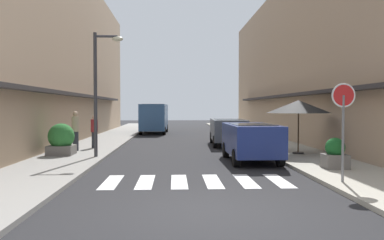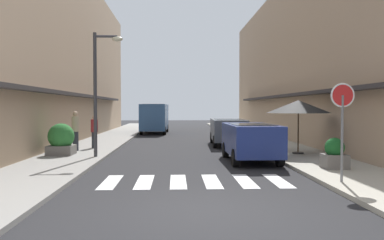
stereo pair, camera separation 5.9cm
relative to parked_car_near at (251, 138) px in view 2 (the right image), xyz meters
name	(u,v)px [view 2 (the right image)]	position (x,y,z in m)	size (l,w,h in m)	color
ground_plane	(185,143)	(-2.36, 7.99, -0.92)	(83.82, 83.82, 0.00)	#232326
sidewalk_left	(101,143)	(-7.19, 7.99, -0.86)	(2.85, 53.34, 0.12)	gray
sidewalk_right	(267,142)	(2.47, 7.99, -0.86)	(2.85, 53.34, 0.12)	#ADA899
building_row_left	(37,53)	(-11.11, 8.90, 4.44)	(5.50, 36.29, 10.73)	tan
building_row_right	(327,59)	(6.40, 8.90, 4.12)	(5.50, 36.29, 10.09)	tan
crosswalk	(195,181)	(-2.36, -4.03, -0.91)	(5.20, 2.20, 0.01)	silver
parked_car_near	(251,138)	(0.00, 0.00, 0.00)	(1.83, 4.02, 1.47)	navy
parked_car_mid	(228,129)	(0.00, 6.64, 0.00)	(1.94, 4.42, 1.47)	#4C5156
delivery_van	(155,116)	(-4.57, 17.06, 0.49)	(2.14, 5.46, 2.37)	#33598C
round_street_sign	(342,106)	(1.52, -4.88, 1.22)	(0.65, 0.07, 2.63)	slate
street_lamp	(100,80)	(-5.94, 0.97, 2.27)	(1.19, 0.28, 4.99)	#38383D
cafe_umbrella	(298,107)	(2.36, 1.64, 1.21)	(2.72, 2.72, 2.30)	#262626
planter_corner	(335,154)	(2.27, -2.53, -0.34)	(0.74, 0.74, 1.00)	slate
planter_midblock	(61,140)	(-7.70, 1.65, -0.17)	(1.08, 1.08, 1.32)	slate
pedestrian_walking_near	(94,131)	(-6.89, 4.49, 0.04)	(0.34, 0.34, 1.61)	#282B33
pedestrian_walking_far	(76,130)	(-7.49, 3.20, 0.16)	(0.34, 0.34, 1.81)	#282B33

